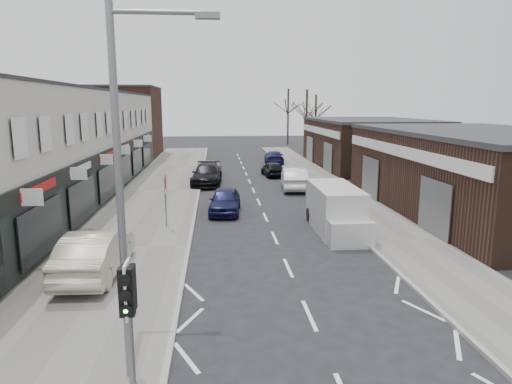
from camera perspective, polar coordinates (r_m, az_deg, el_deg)
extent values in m
plane|color=black|center=(12.35, 8.65, -19.05)|extent=(160.00, 160.00, 0.00)
cube|color=slate|center=(33.19, -12.01, 0.11)|extent=(5.50, 64.00, 0.12)
cube|color=slate|center=(34.01, 9.38, 0.46)|extent=(3.50, 64.00, 0.12)
cube|color=beige|center=(31.88, -24.99, 5.23)|extent=(8.00, 41.00, 7.10)
cube|color=#45271D|center=(56.46, -16.28, 8.31)|extent=(8.00, 10.00, 8.00)
cube|color=#352118|center=(28.98, 26.61, 2.03)|extent=(10.00, 18.00, 4.50)
cube|color=#352118|center=(47.06, 13.85, 5.85)|extent=(10.00, 16.00, 4.50)
cylinder|color=slate|center=(9.67, -15.39, -17.40)|extent=(0.12, 0.12, 3.00)
cube|color=silver|center=(9.23, -15.73, -11.64)|extent=(0.05, 0.55, 1.10)
cube|color=black|center=(9.12, -15.87, -11.92)|extent=(0.28, 0.22, 0.95)
sphere|color=#0CE533|center=(9.13, -15.91, -13.95)|extent=(0.18, 0.18, 0.18)
cube|color=black|center=(9.34, -15.59, -11.36)|extent=(0.26, 0.20, 0.90)
cylinder|color=slate|center=(9.99, -16.60, -1.24)|extent=(0.16, 0.16, 8.00)
cylinder|color=slate|center=(9.80, -12.36, 21.10)|extent=(1.80, 0.10, 0.10)
cube|color=slate|center=(9.73, -6.08, 21.06)|extent=(0.50, 0.22, 0.12)
cylinder|color=slate|center=(23.02, -11.23, -1.27)|extent=(0.07, 0.07, 2.50)
cube|color=white|center=(22.90, -11.16, 0.20)|extent=(0.04, 0.45, 0.25)
cube|color=silver|center=(22.88, 9.80, -1.98)|extent=(2.05, 4.85, 2.20)
cube|color=silver|center=(20.37, 11.78, -5.20)|extent=(1.95, 0.86, 1.16)
cylinder|color=black|center=(21.26, 8.54, -4.98)|extent=(0.23, 0.73, 0.73)
cylinder|color=black|center=(21.74, 13.16, -4.79)|extent=(0.23, 0.73, 0.73)
cylinder|color=black|center=(24.45, 6.70, -2.84)|extent=(0.23, 0.73, 0.73)
cylinder|color=black|center=(24.87, 10.76, -2.72)|extent=(0.23, 0.73, 0.73)
imported|color=#B5AD91|center=(17.35, -19.44, -7.18)|extent=(1.89, 5.04, 1.65)
imported|color=black|center=(16.75, -20.24, -7.92)|extent=(0.68, 0.55, 1.62)
imported|color=#12143A|center=(26.20, -3.90, -1.07)|extent=(2.04, 4.33, 1.43)
imported|color=black|center=(35.53, -6.16, 2.18)|extent=(2.52, 5.56, 1.58)
imported|color=#9E967E|center=(40.03, -6.05, 2.95)|extent=(2.44, 4.76, 1.29)
imported|color=silver|center=(33.45, 4.79, 1.68)|extent=(2.14, 5.01, 1.61)
imported|color=black|center=(39.56, 2.08, 2.91)|extent=(1.86, 3.88, 1.28)
imported|color=#161544|center=(47.74, 2.26, 4.34)|extent=(2.27, 4.85, 1.37)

